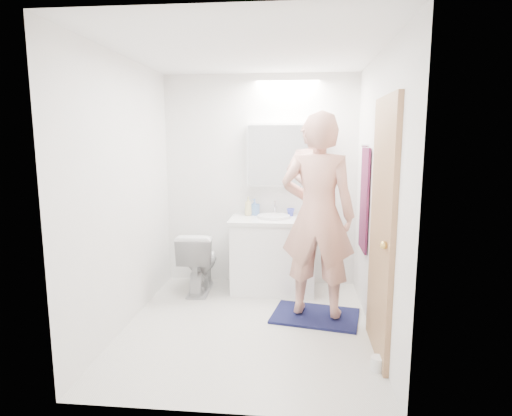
# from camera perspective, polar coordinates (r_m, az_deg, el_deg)

# --- Properties ---
(floor) EXTENTS (2.50, 2.50, 0.00)m
(floor) POSITION_cam_1_polar(r_m,az_deg,el_deg) (4.01, -1.10, -15.54)
(floor) COLOR silver
(floor) RESTS_ON ground
(ceiling) EXTENTS (2.50, 2.50, 0.00)m
(ceiling) POSITION_cam_1_polar(r_m,az_deg,el_deg) (3.71, -1.22, 20.39)
(ceiling) COLOR white
(ceiling) RESTS_ON floor
(wall_back) EXTENTS (2.50, 0.00, 2.50)m
(wall_back) POSITION_cam_1_polar(r_m,az_deg,el_deg) (4.91, 0.57, 3.63)
(wall_back) COLOR white
(wall_back) RESTS_ON floor
(wall_front) EXTENTS (2.50, 0.00, 2.50)m
(wall_front) POSITION_cam_1_polar(r_m,az_deg,el_deg) (2.45, -4.61, -2.21)
(wall_front) COLOR white
(wall_front) RESTS_ON floor
(wall_left) EXTENTS (0.00, 2.50, 2.50)m
(wall_left) POSITION_cam_1_polar(r_m,az_deg,el_deg) (3.96, -17.19, 1.82)
(wall_left) COLOR white
(wall_left) RESTS_ON floor
(wall_right) EXTENTS (0.00, 2.50, 2.50)m
(wall_right) POSITION_cam_1_polar(r_m,az_deg,el_deg) (3.71, 15.97, 1.40)
(wall_right) COLOR white
(wall_right) RESTS_ON floor
(vanity_cabinet) EXTENTS (0.90, 0.55, 0.78)m
(vanity_cabinet) POSITION_cam_1_polar(r_m,az_deg,el_deg) (4.77, 2.33, -6.47)
(vanity_cabinet) COLOR white
(vanity_cabinet) RESTS_ON floor
(countertop) EXTENTS (0.95, 0.58, 0.04)m
(countertop) POSITION_cam_1_polar(r_m,az_deg,el_deg) (4.67, 2.36, -1.63)
(countertop) COLOR white
(countertop) RESTS_ON vanity_cabinet
(sink_basin) EXTENTS (0.36, 0.36, 0.03)m
(sink_basin) POSITION_cam_1_polar(r_m,az_deg,el_deg) (4.70, 2.38, -1.14)
(sink_basin) COLOR silver
(sink_basin) RESTS_ON countertop
(faucet) EXTENTS (0.02, 0.02, 0.16)m
(faucet) POSITION_cam_1_polar(r_m,az_deg,el_deg) (4.87, 2.52, 0.02)
(faucet) COLOR white
(faucet) RESTS_ON countertop
(medicine_cabinet) EXTENTS (0.88, 0.14, 0.70)m
(medicine_cabinet) POSITION_cam_1_polar(r_m,az_deg,el_deg) (4.80, 4.09, 7.07)
(medicine_cabinet) COLOR white
(medicine_cabinet) RESTS_ON wall_back
(mirror_panel) EXTENTS (0.84, 0.01, 0.66)m
(mirror_panel) POSITION_cam_1_polar(r_m,az_deg,el_deg) (4.72, 4.07, 7.03)
(mirror_panel) COLOR silver
(mirror_panel) RESTS_ON medicine_cabinet
(toilet) EXTENTS (0.40, 0.68, 0.69)m
(toilet) POSITION_cam_1_polar(r_m,az_deg,el_deg) (4.79, -7.66, -7.07)
(toilet) COLOR silver
(toilet) RESTS_ON floor
(bath_rug) EXTENTS (0.89, 0.69, 0.02)m
(bath_rug) POSITION_cam_1_polar(r_m,az_deg,el_deg) (4.23, 7.96, -14.13)
(bath_rug) COLOR #14133C
(bath_rug) RESTS_ON floor
(person) EXTENTS (0.76, 0.57, 1.88)m
(person) POSITION_cam_1_polar(r_m,az_deg,el_deg) (3.94, 8.28, -1.01)
(person) COLOR tan
(person) RESTS_ON bath_rug
(door) EXTENTS (0.04, 0.80, 2.00)m
(door) POSITION_cam_1_polar(r_m,az_deg,el_deg) (3.40, 16.53, -2.75)
(door) COLOR tan
(door) RESTS_ON wall_right
(door_knob) EXTENTS (0.06, 0.06, 0.06)m
(door_knob) POSITION_cam_1_polar(r_m,az_deg,el_deg) (3.12, 16.79, -4.80)
(door_knob) COLOR gold
(door_knob) RESTS_ON door
(towel) EXTENTS (0.02, 0.42, 1.00)m
(towel) POSITION_cam_1_polar(r_m,az_deg,el_deg) (4.26, 14.32, 1.10)
(towel) COLOR #111937
(towel) RESTS_ON wall_right
(towel_hook) EXTENTS (0.07, 0.02, 0.02)m
(towel_hook) POSITION_cam_1_polar(r_m,az_deg,el_deg) (4.21, 14.43, 8.12)
(towel_hook) COLOR silver
(towel_hook) RESTS_ON wall_right
(soap_bottle_a) EXTENTS (0.09, 0.09, 0.21)m
(soap_bottle_a) POSITION_cam_1_polar(r_m,az_deg,el_deg) (4.82, -1.05, 0.26)
(soap_bottle_a) COLOR #CDC184
(soap_bottle_a) RESTS_ON countertop
(soap_bottle_b) EXTENTS (0.12, 0.12, 0.19)m
(soap_bottle_b) POSITION_cam_1_polar(r_m,az_deg,el_deg) (4.85, -0.21, 0.15)
(soap_bottle_b) COLOR #5B85C4
(soap_bottle_b) RESTS_ON countertop
(toothbrush_cup) EXTENTS (0.11, 0.11, 0.08)m
(toothbrush_cup) POSITION_cam_1_polar(r_m,az_deg,el_deg) (4.81, 4.66, -0.57)
(toothbrush_cup) COLOR #414BC5
(toothbrush_cup) RESTS_ON countertop
(toilet_paper_roll) EXTENTS (0.11, 0.11, 0.10)m
(toilet_paper_roll) POSITION_cam_1_polar(r_m,az_deg,el_deg) (3.45, 16.07, -19.43)
(toilet_paper_roll) COLOR white
(toilet_paper_roll) RESTS_ON floor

